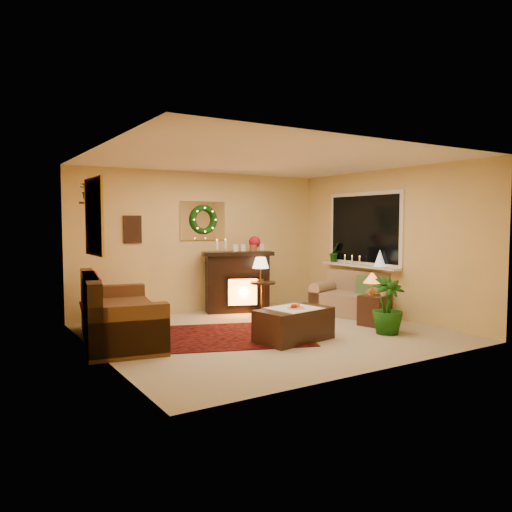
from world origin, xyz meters
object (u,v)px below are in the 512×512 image
sofa (120,311)px  coffee_table (294,326)px  end_table_square (374,309)px  loveseat (352,292)px  side_table_round (263,297)px  fireplace (237,283)px

sofa → coffee_table: (2.09, -1.30, -0.22)m
end_table_square → loveseat: bearing=70.6°
loveseat → side_table_round: 1.61m
sofa → fireplace: fireplace is taller
sofa → loveseat: bearing=6.2°
sofa → loveseat: size_ratio=1.65×
loveseat → end_table_square: 0.90m
fireplace → loveseat: (1.58, -1.39, -0.13)m
fireplace → loveseat: fireplace is taller
loveseat → coffee_table: size_ratio=1.23×
coffee_table → side_table_round: bearing=60.6°
sofa → end_table_square: bearing=-6.3°
end_table_square → coffee_table: size_ratio=0.45×
sofa → side_table_round: (2.77, 0.58, -0.10)m
sofa → side_table_round: size_ratio=3.68×
sofa → end_table_square: 3.98m
fireplace → end_table_square: 2.59m
side_table_round → end_table_square: 2.02m
end_table_square → coffee_table: 1.72m
end_table_square → fireplace: bearing=119.9°
sofa → loveseat: (4.10, -0.31, -0.01)m
fireplace → end_table_square: (1.28, -2.23, -0.28)m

